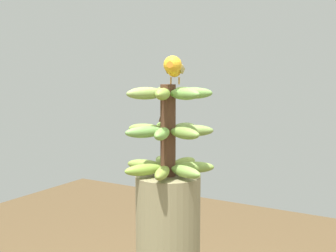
{
  "coord_description": "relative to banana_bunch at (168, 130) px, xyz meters",
  "views": [
    {
      "loc": [
        0.73,
        -1.24,
        1.67
      ],
      "look_at": [
        0.0,
        0.0,
        1.5
      ],
      "focal_mm": 45.99,
      "sensor_mm": 36.0,
      "label": 1
    }
  ],
  "objects": [
    {
      "name": "banana_bunch",
      "position": [
        0.0,
        0.0,
        0.0
      ],
      "size": [
        0.31,
        0.31,
        0.31
      ],
      "color": "#4C2D1E",
      "rests_on": "banana_tree"
    },
    {
      "name": "perched_bird",
      "position": [
        0.03,
        -0.01,
        0.21
      ],
      "size": [
        0.1,
        0.21,
        0.09
      ],
      "color": "#C68933",
      "rests_on": "banana_bunch"
    }
  ]
}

